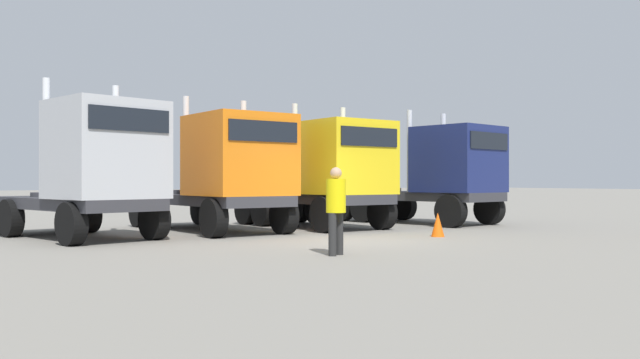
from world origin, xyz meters
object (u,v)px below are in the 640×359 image
visitor_in_hivis (336,204)px  traffic_cone_near (438,225)px  semi_truck_orange (227,172)px  semi_truck_yellow (332,173)px  semi_truck_silver (94,169)px  semi_truck_navy (441,174)px

visitor_in_hivis → traffic_cone_near: visitor_in_hivis is taller
semi_truck_orange → semi_truck_yellow: size_ratio=1.11×
semi_truck_silver → traffic_cone_near: 9.08m
semi_truck_orange → semi_truck_silver: bearing=-89.7°
semi_truck_orange → semi_truck_yellow: 3.43m
semi_truck_orange → semi_truck_navy: size_ratio=1.02×
semi_truck_navy → semi_truck_silver: bearing=-101.3°
visitor_in_hivis → traffic_cone_near: bearing=89.3°
semi_truck_orange → visitor_in_hivis: semi_truck_orange is taller
semi_truck_navy → visitor_in_hivis: size_ratio=3.69×
semi_truck_silver → traffic_cone_near: bearing=50.4°
semi_truck_silver → semi_truck_yellow: semi_truck_silver is taller
semi_truck_yellow → visitor_in_hivis: (-3.76, -6.36, -0.70)m
semi_truck_silver → semi_truck_orange: semi_truck_silver is taller
semi_truck_silver → visitor_in_hivis: size_ratio=3.51×
visitor_in_hivis → traffic_cone_near: (4.73, 2.47, -0.71)m
semi_truck_yellow → traffic_cone_near: bearing=8.2°
semi_truck_yellow → semi_truck_navy: (4.39, -0.00, 0.01)m
semi_truck_orange → visitor_in_hivis: (-0.33, -6.49, -0.73)m
semi_truck_yellow → semi_truck_navy: 4.39m
semi_truck_orange → semi_truck_navy: semi_truck_orange is taller
traffic_cone_near → semi_truck_navy: bearing=48.6°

